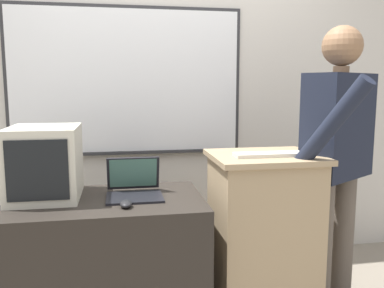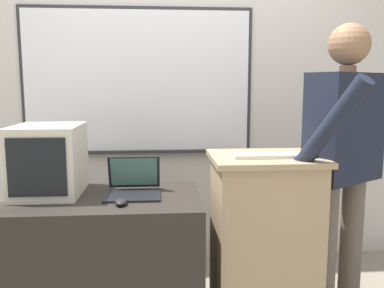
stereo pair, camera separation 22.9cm
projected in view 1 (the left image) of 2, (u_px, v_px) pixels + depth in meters
The scene contains 9 objects.
back_wall at pixel (163, 83), 3.06m from camera, with size 6.40×0.17×2.74m.
lectern_podium at pixel (263, 236), 2.36m from camera, with size 0.60×0.52×0.96m.
side_desk at pixel (107, 265), 2.22m from camera, with size 1.04×0.65×0.75m.
person_presenter at pixel (338, 147), 2.39m from camera, with size 0.63×0.73×1.69m.
laptop at pixel (134, 185), 2.24m from camera, with size 0.30×0.30×0.20m.
wireless_keyboard at pixel (269, 154), 2.22m from camera, with size 0.39×0.11×0.02m.
computer_mouse_by_laptop at pixel (126, 204), 2.01m from camera, with size 0.06×0.10×0.03m.
computer_mouse_by_keyboard at pixel (310, 152), 2.27m from camera, with size 0.06×0.10×0.03m.
crt_monitor at pixel (45, 162), 2.17m from camera, with size 0.36×0.44×0.38m.
Camera 1 is at (-0.35, -1.74, 1.35)m, focal length 38.00 mm.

